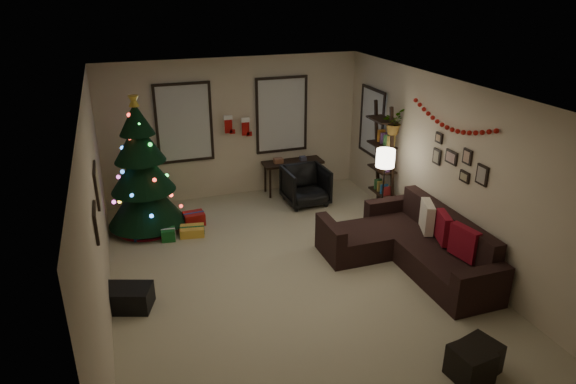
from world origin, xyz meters
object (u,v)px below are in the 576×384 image
object	(u,v)px
desk	(293,165)
desk_chair	(306,185)
sofa	(412,246)
christmas_tree	(142,174)
bookshelf	(383,161)

from	to	relation	value
desk	desk_chair	world-z (taller)	desk_chair
sofa	desk_chair	bearing A→B (deg)	105.46
christmas_tree	desk	size ratio (longest dim) A/B	2.00
christmas_tree	bookshelf	world-z (taller)	christmas_tree
desk	desk_chair	bearing A→B (deg)	-87.19
christmas_tree	desk	xyz separation A→B (m)	(2.94, 0.76, -0.42)
bookshelf	sofa	bearing A→B (deg)	-103.92
sofa	desk	bearing A→B (deg)	103.02
christmas_tree	desk_chair	xyz separation A→B (m)	(2.97, 0.11, -0.63)
sofa	bookshelf	world-z (taller)	bookshelf
sofa	desk	xyz separation A→B (m)	(-0.75, 3.26, 0.30)
christmas_tree	bookshelf	distance (m)	4.20
desk	desk_chair	distance (m)	0.68
desk_chair	christmas_tree	bearing A→B (deg)	-179.63
christmas_tree	sofa	size ratio (longest dim) A/B	0.93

